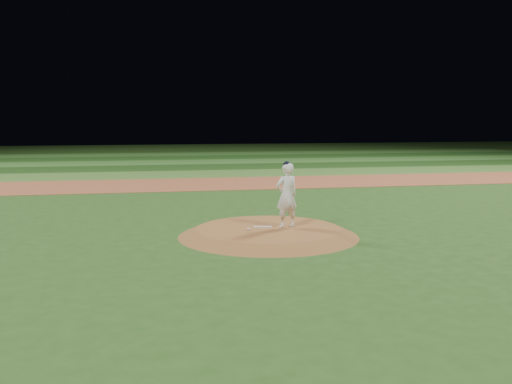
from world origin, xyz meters
The scene contains 12 objects.
ground centered at (0.00, 0.00, 0.00)m, with size 120.00×120.00×0.00m, color #274E19.
infield_dirt_band centered at (0.00, 14.00, 0.01)m, with size 70.00×6.00×0.02m, color #9A5130.
outfield_stripe_0 centered at (0.00, 19.50, 0.01)m, with size 70.00×5.00×0.02m, color #3E6F28.
outfield_stripe_1 centered at (0.00, 24.50, 0.01)m, with size 70.00×5.00×0.02m, color #1C4014.
outfield_stripe_2 centered at (0.00, 29.50, 0.01)m, with size 70.00×5.00×0.02m, color #377329.
outfield_stripe_3 centered at (0.00, 34.50, 0.01)m, with size 70.00×5.00×0.02m, color #1E4C18.
outfield_stripe_4 centered at (0.00, 39.50, 0.01)m, with size 70.00×5.00×0.02m, color #377129.
outfield_stripe_5 centered at (0.00, 44.50, 0.01)m, with size 70.00×5.00×0.02m, color #224917.
pitchers_mound centered at (0.00, 0.00, 0.12)m, with size 5.50×5.50×0.25m, color #925A2D.
pitching_rubber centered at (-0.15, 0.15, 0.26)m, with size 0.57×0.14×0.03m, color silver.
rosin_bag centered at (-0.65, -0.18, 0.28)m, with size 0.11×0.11×0.06m, color white.
pitcher_on_mound centered at (0.57, 0.01, 1.25)m, with size 0.83×0.66×2.04m.
Camera 1 is at (-3.61, -16.73, 3.61)m, focal length 40.00 mm.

